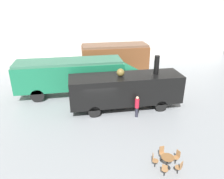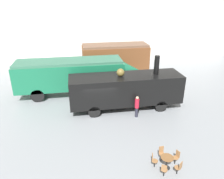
% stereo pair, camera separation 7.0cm
% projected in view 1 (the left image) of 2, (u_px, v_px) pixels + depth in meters
% --- Properties ---
extents(ground_plane, '(80.00, 80.00, 0.00)m').
position_uv_depth(ground_plane, '(100.00, 113.00, 18.12)').
color(ground_plane, gray).
extents(backdrop_wall, '(44.00, 0.15, 9.00)m').
position_uv_depth(backdrop_wall, '(86.00, 30.00, 30.28)').
color(backdrop_wall, silver).
rests_on(backdrop_wall, ground_plane).
extents(passenger_coach_wooden, '(7.49, 2.71, 3.87)m').
position_uv_depth(passenger_coach_wooden, '(115.00, 58.00, 25.25)').
color(passenger_coach_wooden, brown).
rests_on(passenger_coach_wooden, ground_plane).
extents(streamlined_locomotive, '(12.02, 2.80, 3.42)m').
position_uv_depth(streamlined_locomotive, '(78.00, 74.00, 20.90)').
color(streamlined_locomotive, '#196B47').
rests_on(streamlined_locomotive, ground_plane).
extents(steam_locomotive, '(9.30, 2.53, 4.49)m').
position_uv_depth(steam_locomotive, '(126.00, 89.00, 18.28)').
color(steam_locomotive, black).
rests_on(steam_locomotive, ground_plane).
extents(cafe_table_near, '(0.72, 0.72, 0.75)m').
position_uv_depth(cafe_table_near, '(167.00, 160.00, 12.17)').
color(cafe_table_near, black).
rests_on(cafe_table_near, ground_plane).
extents(cafe_chair_0, '(0.39, 0.37, 0.87)m').
position_uv_depth(cafe_chair_0, '(154.00, 160.00, 12.26)').
color(cafe_chair_0, black).
rests_on(cafe_chair_0, ground_plane).
extents(cafe_chair_1, '(0.40, 0.40, 0.87)m').
position_uv_depth(cafe_chair_1, '(165.00, 169.00, 11.58)').
color(cafe_chair_1, black).
rests_on(cafe_chair_1, ground_plane).
extents(cafe_chair_2, '(0.40, 0.40, 0.87)m').
position_uv_depth(cafe_chair_2, '(180.00, 167.00, 11.74)').
color(cafe_chair_2, black).
rests_on(cafe_chair_2, ground_plane).
extents(cafe_chair_3, '(0.39, 0.37, 0.87)m').
position_uv_depth(cafe_chair_3, '(177.00, 156.00, 12.52)').
color(cafe_chair_3, black).
rests_on(cafe_chair_3, ground_plane).
extents(cafe_chair_4, '(0.36, 0.36, 0.87)m').
position_uv_depth(cafe_chair_4, '(162.00, 152.00, 12.85)').
color(cafe_chair_4, black).
rests_on(cafe_chair_4, ground_plane).
extents(visitor_person, '(0.34, 0.34, 1.80)m').
position_uv_depth(visitor_person, '(137.00, 106.00, 17.17)').
color(visitor_person, '#262633').
rests_on(visitor_person, ground_plane).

